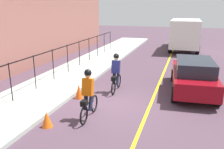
% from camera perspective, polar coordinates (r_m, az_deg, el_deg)
% --- Properties ---
extents(ground_plane, '(80.00, 80.00, 0.00)m').
position_cam_1_polar(ground_plane, '(10.01, -0.17, -6.76)').
color(ground_plane, '#4B3745').
extents(lane_line_centre, '(36.00, 0.12, 0.01)m').
position_cam_1_polar(lane_line_centre, '(9.68, 8.97, -7.78)').
color(lane_line_centre, yellow).
rests_on(lane_line_centre, ground).
extents(sidewalk, '(40.00, 3.20, 0.15)m').
position_cam_1_polar(sidewalk, '(11.43, -16.66, -4.11)').
color(sidewalk, '#A3AFA4').
rests_on(sidewalk, ground).
extents(building_wall, '(28.00, 0.80, 5.30)m').
position_cam_1_polar(building_wall, '(14.65, -24.91, 9.75)').
color(building_wall, '#9A5F54').
rests_on(building_wall, ground).
extents(iron_fence, '(20.84, 0.04, 1.60)m').
position_cam_1_polar(iron_fence, '(12.10, -16.06, 3.15)').
color(iron_fence, black).
rests_on(iron_fence, sidewalk).
extents(cyclist_lead, '(1.71, 0.37, 1.83)m').
position_cam_1_polar(cyclist_lead, '(8.35, -5.75, -4.85)').
color(cyclist_lead, black).
rests_on(cyclist_lead, ground).
extents(cyclist_follow, '(1.71, 0.37, 1.83)m').
position_cam_1_polar(cyclist_follow, '(11.01, 0.95, 0.39)').
color(cyclist_follow, black).
rests_on(cyclist_follow, ground).
extents(patrol_sedan, '(4.53, 2.19, 1.58)m').
position_cam_1_polar(patrol_sedan, '(11.57, 18.99, -0.16)').
color(patrol_sedan, maroon).
rests_on(patrol_sedan, ground).
extents(box_truck_background, '(6.74, 2.62, 2.78)m').
position_cam_1_polar(box_truck_background, '(22.95, 17.12, 9.50)').
color(box_truck_background, white).
rests_on(box_truck_background, ground).
extents(traffic_cone_near, '(0.36, 0.36, 0.55)m').
position_cam_1_polar(traffic_cone_near, '(8.30, -15.41, -10.33)').
color(traffic_cone_near, orange).
rests_on(traffic_cone_near, ground).
extents(traffic_cone_far, '(0.36, 0.36, 0.63)m').
position_cam_1_polar(traffic_cone_far, '(10.45, -7.94, -4.04)').
color(traffic_cone_far, '#EF5917').
rests_on(traffic_cone_far, ground).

